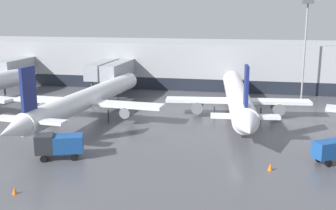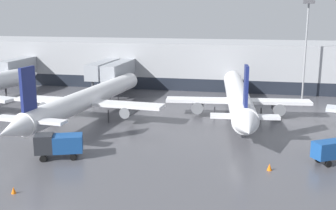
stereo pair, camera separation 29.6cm
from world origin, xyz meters
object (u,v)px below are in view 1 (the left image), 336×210
parked_jet_2 (238,97)px  apron_light_mast_1 (307,20)px  traffic_cone_0 (15,190)px  traffic_cone_1 (270,167)px  service_truck_0 (59,144)px  parked_jet_5 (87,99)px

parked_jet_2 → apron_light_mast_1: bearing=-41.0°
traffic_cone_0 → traffic_cone_1: 23.63m
parked_jet_2 → service_truck_0: (-17.44, -22.16, -1.30)m
traffic_cone_1 → parked_jet_5: bearing=149.3°
parked_jet_2 → apron_light_mast_1: (10.60, 15.28, 10.74)m
traffic_cone_0 → apron_light_mast_1: apron_light_mast_1 is taller
parked_jet_5 → service_truck_0: 16.20m
service_truck_0 → traffic_cone_1: 21.68m
parked_jet_2 → traffic_cone_0: size_ratio=64.08×
service_truck_0 → traffic_cone_1: size_ratio=7.49×
parked_jet_2 → traffic_cone_1: (4.18, -21.16, -2.54)m
service_truck_0 → apron_light_mast_1: bearing=-148.2°
traffic_cone_1 → apron_light_mast_1: bearing=80.0°
parked_jet_5 → service_truck_0: (3.33, -15.79, -1.43)m
apron_light_mast_1 → parked_jet_2: bearing=-124.8°
service_truck_0 → traffic_cone_1: (21.62, 1.00, -1.23)m
parked_jet_2 → parked_jet_5: 21.72m
parked_jet_2 → traffic_cone_0: 35.68m
apron_light_mast_1 → traffic_cone_0: bearing=-121.0°
parked_jet_5 → apron_light_mast_1: 39.57m
service_truck_0 → apron_light_mast_1: size_ratio=0.31×
traffic_cone_0 → apron_light_mast_1: bearing=59.0°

